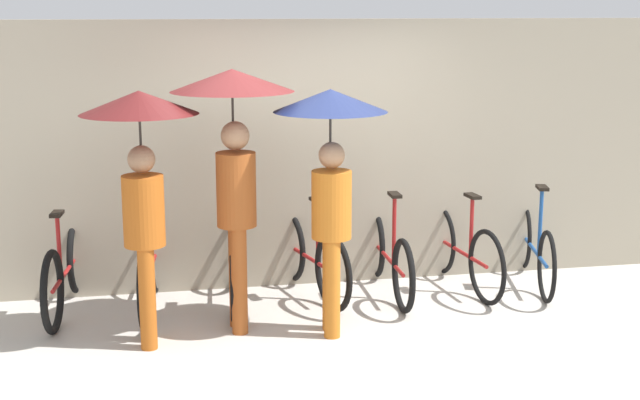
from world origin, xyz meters
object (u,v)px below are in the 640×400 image
pedestrian_center (234,128)px  parked_bicycle_3 (310,256)px  pedestrian_trailing (331,148)px  parked_bicycle_4 (388,256)px  parked_bicycle_6 (534,247)px  pedestrian_leading (141,152)px  parked_bicycle_0 (65,271)px  parked_bicycle_1 (150,267)px  parked_bicycle_2 (232,265)px  parked_bicycle_5 (462,250)px

pedestrian_center → parked_bicycle_3: bearing=42.4°
pedestrian_trailing → parked_bicycle_4: bearing=56.8°
parked_bicycle_6 → pedestrian_leading: size_ratio=0.86×
parked_bicycle_0 → parked_bicycle_1: (0.72, -0.08, 0.01)m
parked_bicycle_1 → parked_bicycle_6: size_ratio=1.01×
parked_bicycle_2 → pedestrian_trailing: (0.72, -0.84, 1.17)m
parked_bicycle_0 → pedestrian_leading: pedestrian_leading is taller
parked_bicycle_5 → parked_bicycle_3: bearing=82.3°
parked_bicycle_5 → pedestrian_center: 2.63m
parked_bicycle_5 → parked_bicycle_6: parked_bicycle_6 is taller
parked_bicycle_1 → parked_bicycle_3: size_ratio=1.06×
parked_bicycle_0 → parked_bicycle_1: 0.73m
parked_bicycle_2 → pedestrian_leading: pedestrian_leading is taller
parked_bicycle_1 → pedestrian_leading: size_ratio=0.87×
pedestrian_leading → parked_bicycle_6: bearing=12.2°
pedestrian_trailing → parked_bicycle_3: bearing=97.4°
parked_bicycle_5 → parked_bicycle_0: bearing=84.1°
parked_bicycle_6 → pedestrian_trailing: size_ratio=0.87×
parked_bicycle_3 → parked_bicycle_4: size_ratio=0.94×
parked_bicycle_2 → parked_bicycle_6: size_ratio=0.96×
parked_bicycle_0 → parked_bicycle_1: size_ratio=1.00×
parked_bicycle_1 → parked_bicycle_4: bearing=-83.1°
parked_bicycle_0 → parked_bicycle_5: parked_bicycle_0 is taller
parked_bicycle_4 → parked_bicycle_6: (1.45, 0.01, 0.01)m
parked_bicycle_6 → pedestrian_center: (-2.92, -0.62, 1.31)m
parked_bicycle_5 → parked_bicycle_6: size_ratio=0.98×
parked_bicycle_0 → pedestrian_trailing: pedestrian_trailing is taller
parked_bicycle_3 → pedestrian_trailing: (0.00, -0.92, 1.15)m
parked_bicycle_3 → parked_bicycle_4: bearing=-109.7°
parked_bicycle_2 → parked_bicycle_4: same height
pedestrian_leading → parked_bicycle_0: bearing=128.4°
parked_bicycle_4 → parked_bicycle_2: bearing=91.7°
parked_bicycle_2 → parked_bicycle_4: size_ratio=0.95×
parked_bicycle_1 → parked_bicycle_5: 2.90m
parked_bicycle_4 → parked_bicycle_6: parked_bicycle_6 is taller
pedestrian_leading → parked_bicycle_4: bearing=19.9°
parked_bicycle_6 → pedestrian_center: size_ratio=0.81×
pedestrian_leading → pedestrian_trailing: pedestrian_leading is taller
parked_bicycle_4 → pedestrian_leading: pedestrian_leading is taller
parked_bicycle_2 → parked_bicycle_0: bearing=92.5°
parked_bicycle_3 → pedestrian_leading: 2.08m
parked_bicycle_2 → parked_bicycle_6: (2.90, 0.01, 0.01)m
parked_bicycle_0 → parked_bicycle_3: parked_bicycle_0 is taller
parked_bicycle_1 → parked_bicycle_2: (0.72, 0.03, -0.03)m
parked_bicycle_0 → parked_bicycle_4: 2.90m
parked_bicycle_0 → parked_bicycle_6: 4.35m
parked_bicycle_1 → pedestrian_trailing: pedestrian_trailing is taller
pedestrian_center → parked_bicycle_6: bearing=11.5°
parked_bicycle_3 → pedestrian_leading: pedestrian_leading is taller
pedestrian_trailing → parked_bicycle_1: bearing=157.9°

